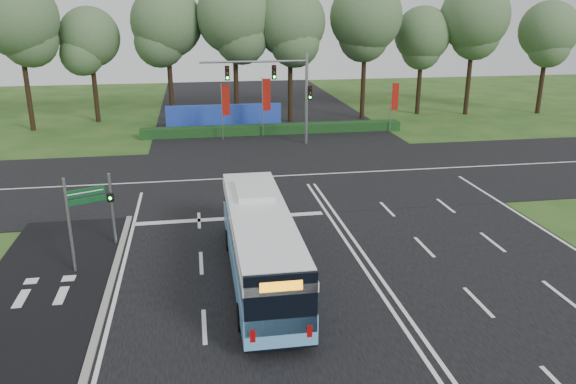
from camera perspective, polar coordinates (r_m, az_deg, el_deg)
name	(u,v)px	position (r m, az deg, el deg)	size (l,w,h in m)	color
ground	(353,253)	(24.92, 6.62, -6.17)	(120.00, 120.00, 0.00)	#214918
road_main	(353,253)	(24.91, 6.62, -6.13)	(20.00, 120.00, 0.04)	black
road_cross	(301,175)	(35.86, 1.37, 1.71)	(120.00, 14.00, 0.05)	black
bike_path	(35,312)	(22.17, -24.35, -11.02)	(5.00, 18.00, 0.06)	black
kerb_strip	(105,305)	(21.63, -18.11, -10.87)	(0.25, 18.00, 0.12)	gray
city_bus	(260,243)	(21.80, -2.83, -5.24)	(2.40, 10.91, 3.13)	#60A0DE
pedestrian_signal	(112,206)	(26.16, -17.46, -1.41)	(0.28, 0.41, 3.34)	gray
street_sign	(77,213)	(23.74, -20.65, -1.97)	(1.45, 0.69, 4.01)	gray
banner_flag_left	(225,104)	(45.35, -6.44, 8.92)	(0.66, 0.19, 4.52)	gray
banner_flag_mid	(265,98)	(46.35, -2.31, 9.47)	(0.72, 0.12, 4.85)	gray
banner_flag_right	(394,99)	(49.01, 10.72, 9.22)	(0.62, 0.13, 4.24)	gray
traffic_light_gantry	(283,85)	(43.14, -0.47, 10.86)	(8.41, 0.28, 7.00)	gray
hedge	(274,129)	(47.73, -1.47, 6.39)	(22.00, 1.20, 0.80)	#123314
blue_hoarding	(224,117)	(49.66, -6.51, 7.57)	(10.00, 0.30, 2.20)	#2241B8
eucalyptus_row	(291,22)	(52.71, 0.26, 16.85)	(54.37, 9.04, 12.75)	black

